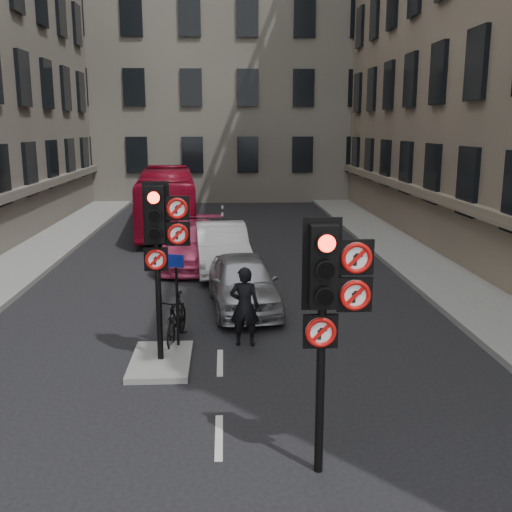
{
  "coord_description": "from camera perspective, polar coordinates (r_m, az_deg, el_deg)",
  "views": [
    {
      "loc": [
        0.13,
        -6.51,
        4.73
      ],
      "look_at": [
        0.65,
        3.28,
        2.6
      ],
      "focal_mm": 42.0,
      "sensor_mm": 36.0,
      "label": 1
    }
  ],
  "objects": [
    {
      "name": "bus_red",
      "position": [
        27.93,
        -8.5,
        5.32
      ],
      "size": [
        3.15,
        10.3,
        2.83
      ],
      "primitive_type": "imported",
      "rotation": [
        0.0,
        0.0,
        0.08
      ],
      "color": "maroon",
      "rests_on": "ground"
    },
    {
      "name": "motorcyclist",
      "position": [
        13.09,
        -1.1,
        -4.82
      ],
      "size": [
        0.7,
        0.51,
        1.77
      ],
      "primitive_type": "imported",
      "rotation": [
        0.0,
        0.0,
        3.0
      ],
      "color": "black",
      "rests_on": "ground"
    },
    {
      "name": "signal_far",
      "position": [
        11.74,
        -9.06,
        2.16
      ],
      "size": [
        0.91,
        0.4,
        3.58
      ],
      "color": "black",
      "rests_on": "centre_island"
    },
    {
      "name": "info_sign",
      "position": [
        12.72,
        -7.57,
        -2.96
      ],
      "size": [
        0.34,
        0.15,
        2.0
      ],
      "rotation": [
        0.0,
        0.0,
        -0.32
      ],
      "color": "black",
      "rests_on": "centre_island"
    },
    {
      "name": "building_far",
      "position": [
        44.82,
        -3.36,
        19.01
      ],
      "size": [
        30.0,
        14.0,
        20.0
      ],
      "primitive_type": "cube",
      "color": "gray",
      "rests_on": "ground"
    },
    {
      "name": "signal_near",
      "position": [
        7.92,
        6.98,
        -3.58
      ],
      "size": [
        0.91,
        0.4,
        3.58
      ],
      "color": "black",
      "rests_on": "ground"
    },
    {
      "name": "car_white",
      "position": [
        19.99,
        -3.3,
        0.84
      ],
      "size": [
        2.01,
        4.82,
        1.55
      ],
      "primitive_type": "imported",
      "rotation": [
        0.0,
        0.0,
        0.08
      ],
      "color": "silver",
      "rests_on": "ground"
    },
    {
      "name": "centre_island",
      "position": [
        12.49,
        -9.04,
        -9.86
      ],
      "size": [
        1.2,
        2.0,
        0.12
      ],
      "primitive_type": "cube",
      "color": "gray",
      "rests_on": "ground"
    },
    {
      "name": "pavement_right",
      "position": [
        20.35,
        17.4,
        -1.51
      ],
      "size": [
        3.0,
        50.0,
        0.16
      ],
      "primitive_type": "cube",
      "color": "gray",
      "rests_on": "ground"
    },
    {
      "name": "car_silver",
      "position": [
        15.77,
        -1.21,
        -2.49
      ],
      "size": [
        2.07,
        4.33,
        1.43
      ],
      "primitive_type": "imported",
      "rotation": [
        0.0,
        0.0,
        0.09
      ],
      "color": "#999AA0",
      "rests_on": "ground"
    },
    {
      "name": "motorcycle",
      "position": [
        13.5,
        -7.58,
        -5.91
      ],
      "size": [
        0.77,
        1.87,
        1.09
      ],
      "primitive_type": "imported",
      "rotation": [
        0.0,
        0.0,
        -0.15
      ],
      "color": "black",
      "rests_on": "ground"
    },
    {
      "name": "car_pink",
      "position": [
        20.85,
        -6.09,
        1.14
      ],
      "size": [
        2.34,
        5.15,
        1.46
      ],
      "primitive_type": "imported",
      "rotation": [
        0.0,
        0.0,
        -0.06
      ],
      "color": "#D13D6E",
      "rests_on": "ground"
    }
  ]
}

